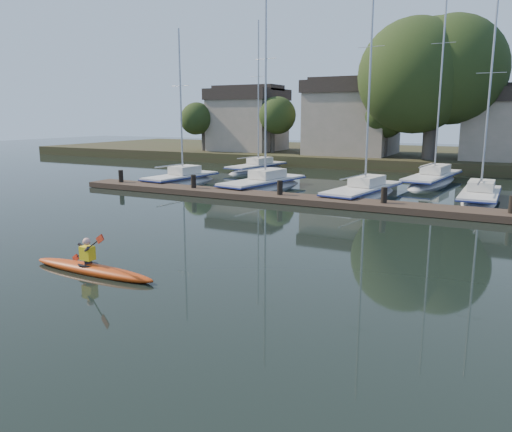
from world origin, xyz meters
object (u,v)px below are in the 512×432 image
at_px(sailboat_0, 181,186).
at_px(sailboat_5, 257,172).
at_px(sailboat_3, 479,205).
at_px(sailboat_6, 432,186).
at_px(sailboat_1, 263,191).
at_px(sailboat_2, 363,200).
at_px(kayak, 91,267).
at_px(dock, 329,202).

xyz_separation_m(sailboat_0, sailboat_5, (1.05, 10.08, 0.02)).
height_order(sailboat_3, sailboat_6, sailboat_6).
relative_size(sailboat_1, sailboat_3, 1.17).
bearing_deg(sailboat_3, sailboat_1, -174.87).
height_order(sailboat_0, sailboat_5, sailboat_5).
bearing_deg(sailboat_0, sailboat_5, 89.79).
xyz_separation_m(sailboat_2, sailboat_5, (-12.49, 10.04, 0.01)).
bearing_deg(sailboat_5, kayak, -65.06).
xyz_separation_m(sailboat_0, sailboat_6, (16.37, 8.59, 0.00)).
relative_size(dock, sailboat_6, 2.01).
height_order(kayak, sailboat_5, sailboat_5).
height_order(sailboat_1, sailboat_6, sailboat_6).
relative_size(dock, sailboat_5, 2.41).
relative_size(kayak, sailboat_5, 0.35).
xyz_separation_m(sailboat_3, sailboat_6, (-3.63, 7.19, -0.01)).
bearing_deg(sailboat_2, kayak, -91.71).
bearing_deg(sailboat_0, kayak, -56.05).
xyz_separation_m(kayak, sailboat_2, (3.51, 18.73, -0.38)).
bearing_deg(sailboat_3, sailboat_5, 155.76).
bearing_deg(dock, sailboat_3, 35.16).
distance_m(kayak, sailboat_0, 21.22).
height_order(kayak, sailboat_3, sailboat_3).
distance_m(sailboat_3, sailboat_5, 20.83).
bearing_deg(dock, kayak, -100.08).
xyz_separation_m(sailboat_5, sailboat_6, (15.31, -1.49, -0.02)).
bearing_deg(sailboat_0, sailboat_3, 9.78).
bearing_deg(sailboat_5, dock, -42.31).
relative_size(dock, sailboat_3, 2.72).
distance_m(kayak, sailboat_1, 19.30).
height_order(dock, sailboat_6, sailboat_6).
distance_m(dock, sailboat_6, 12.88).
bearing_deg(sailboat_3, sailboat_6, 117.15).
distance_m(kayak, sailboat_6, 28.02).
relative_size(sailboat_0, sailboat_3, 0.97).
height_order(sailboat_1, sailboat_3, sailboat_1).
height_order(sailboat_1, sailboat_2, sailboat_2).
bearing_deg(sailboat_5, sailboat_1, -52.90).
bearing_deg(sailboat_1, dock, -23.71).
distance_m(dock, sailboat_5, 18.07).
bearing_deg(sailboat_1, sailboat_3, 14.55).
height_order(sailboat_0, sailboat_3, sailboat_3).
distance_m(sailboat_0, sailboat_6, 18.49).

